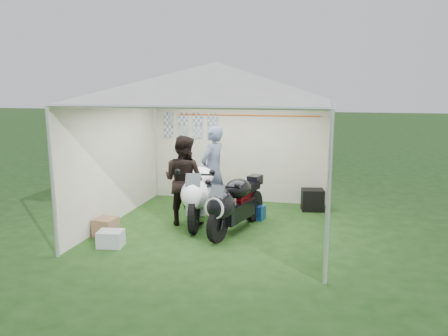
{
  "coord_description": "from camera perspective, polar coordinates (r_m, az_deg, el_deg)",
  "views": [
    {
      "loc": [
        1.96,
        -7.57,
        2.56
      ],
      "look_at": [
        0.06,
        0.35,
        1.05
      ],
      "focal_mm": 35.0,
      "sensor_mm": 36.0,
      "label": 1
    }
  ],
  "objects": [
    {
      "name": "paddock_stand",
      "position": [
        8.66,
        4.07,
        -5.77
      ],
      "size": [
        0.42,
        0.32,
        0.28
      ],
      "primitive_type": "cube",
      "rotation": [
        0.0,
        0.0,
        -0.26
      ],
      "color": "blue",
      "rests_on": "ground"
    },
    {
      "name": "crate_1",
      "position": [
        7.96,
        -15.18,
        -7.45
      ],
      "size": [
        0.38,
        0.38,
        0.31
      ],
      "primitive_type": "cube",
      "rotation": [
        0.0,
        0.0,
        -0.1
      ],
      "color": "#846144",
      "rests_on": "ground"
    },
    {
      "name": "ground",
      "position": [
        8.23,
        -1.01,
        -7.63
      ],
      "size": [
        80.0,
        80.0,
        0.0
      ],
      "primitive_type": "plane",
      "color": "#1D3F14",
      "rests_on": "ground"
    },
    {
      "name": "person_blue_jacket",
      "position": [
        8.91,
        -1.45,
        -0.24
      ],
      "size": [
        0.62,
        0.76,
        1.8
      ],
      "primitive_type": "imported",
      "rotation": [
        0.0,
        0.0,
        -1.9
      ],
      "color": "slate",
      "rests_on": "ground"
    },
    {
      "name": "crate_0",
      "position": [
        7.43,
        -14.57,
        -8.93
      ],
      "size": [
        0.43,
        0.36,
        0.26
      ],
      "primitive_type": "cube",
      "rotation": [
        0.0,
        0.0,
        0.14
      ],
      "color": "silver",
      "rests_on": "ground"
    },
    {
      "name": "person_dark_jacket",
      "position": [
        8.2,
        -5.31,
        -1.62
      ],
      "size": [
        0.96,
        0.83,
        1.69
      ],
      "primitive_type": "imported",
      "rotation": [
        0.0,
        0.0,
        2.88
      ],
      "color": "black",
      "rests_on": "ground"
    },
    {
      "name": "motorcycle_white",
      "position": [
        8.34,
        -3.2,
        -3.08
      ],
      "size": [
        0.66,
        2.2,
        1.08
      ],
      "rotation": [
        0.0,
        0.0,
        0.13
      ],
      "color": "black",
      "rests_on": "ground"
    },
    {
      "name": "motorcycle_black",
      "position": [
        7.76,
        1.31,
        -4.54
      ],
      "size": [
        0.8,
        1.95,
        0.98
      ],
      "rotation": [
        0.0,
        0.0,
        -0.26
      ],
      "color": "black",
      "rests_on": "ground"
    },
    {
      "name": "canopy_tent",
      "position": [
        7.85,
        -1.01,
        10.61
      ],
      "size": [
        5.66,
        5.66,
        3.0
      ],
      "color": "silver",
      "rests_on": "ground"
    },
    {
      "name": "equipment_box",
      "position": [
        9.4,
        11.48,
        -4.1
      ],
      "size": [
        0.51,
        0.44,
        0.45
      ],
      "primitive_type": "cube",
      "rotation": [
        0.0,
        0.0,
        0.17
      ],
      "color": "black",
      "rests_on": "ground"
    }
  ]
}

